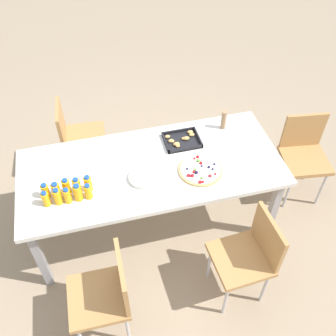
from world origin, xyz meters
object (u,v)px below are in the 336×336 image
plate_stack (143,178)px  juice_bottle_5 (45,191)px  party_table (152,172)px  chair_far_left (76,134)px  juice_bottle_4 (88,191)px  juice_bottle_6 (56,190)px  chair_near_right (250,253)px  fruit_pizza (200,170)px  chair_end (304,151)px  chair_near_left (107,292)px  juice_bottle_0 (46,199)px  juice_bottle_3 (78,192)px  snack_tray (182,140)px  cardboard_tube (224,120)px  juice_bottle_8 (77,186)px  juice_bottle_9 (88,184)px  juice_bottle_7 (66,187)px  juice_bottle_2 (67,196)px  napkin_stack (126,151)px  juice_bottle_1 (58,197)px

plate_stack → juice_bottle_5: bearing=179.6°
party_table → plate_stack: 0.17m
chair_far_left → juice_bottle_4: juice_bottle_4 is taller
juice_bottle_6 → chair_near_right: bearing=-27.6°
fruit_pizza → chair_end: bearing=11.7°
chair_near_left → juice_bottle_0: bearing=26.7°
juice_bottle_0 → juice_bottle_4: size_ratio=1.01×
juice_bottle_4 → plate_stack: size_ratio=0.61×
juice_bottle_3 → snack_tray: juice_bottle_3 is taller
chair_near_left → cardboard_tube: bearing=-45.9°
chair_near_left → juice_bottle_8: 0.78m
chair_near_left → fruit_pizza: 1.13m
juice_bottle_5 → juice_bottle_6: bearing=-7.6°
chair_near_left → fruit_pizza: (0.86, 0.68, 0.27)m
fruit_pizza → juice_bottle_9: bearing=178.3°
party_table → juice_bottle_4: bearing=-158.9°
cardboard_tube → snack_tray: bearing=-168.9°
juice_bottle_7 → juice_bottle_9: 0.16m
juice_bottle_3 → snack_tray: (0.89, 0.41, -0.06)m
snack_tray → plate_stack: (-0.40, -0.34, 0.00)m
juice_bottle_6 → juice_bottle_8: juice_bottle_8 is taller
chair_near_left → chair_near_right: same height
party_table → chair_far_left: size_ratio=2.50×
chair_near_left → juice_bottle_0: (-0.31, 0.64, 0.32)m
juice_bottle_2 → juice_bottle_4: juice_bottle_2 is taller
juice_bottle_0 → snack_tray: (1.12, 0.41, -0.05)m
party_table → juice_bottle_0: (-0.81, -0.19, 0.13)m
juice_bottle_4 → juice_bottle_9: (0.01, 0.07, 0.00)m
juice_bottle_2 → juice_bottle_4: size_ratio=1.01×
juice_bottle_4 → juice_bottle_6: 0.24m
party_table → fruit_pizza: size_ratio=6.06×
juice_bottle_0 → juice_bottle_2: (0.15, -0.01, -0.00)m
juice_bottle_3 → juice_bottle_5: (-0.23, 0.08, -0.01)m
juice_bottle_4 → cardboard_tube: cardboard_tube is taller
juice_bottle_3 → juice_bottle_8: (-0.00, 0.07, -0.01)m
chair_near_left → plate_stack: size_ratio=3.79×
juice_bottle_9 → napkin_stack: (0.33, 0.34, -0.06)m
juice_bottle_0 → juice_bottle_5: juice_bottle_0 is taller
chair_near_right → chair_near_left: bearing=88.8°
party_table → juice_bottle_0: size_ratio=15.52×
chair_end → juice_bottle_8: size_ratio=6.04×
napkin_stack → chair_end: bearing=-5.0°
chair_near_right → juice_bottle_4: bearing=57.2°
chair_far_left → juice_bottle_0: size_ratio=6.20×
juice_bottle_8 → cardboard_tube: (1.29, 0.42, 0.02)m
party_table → snack_tray: bearing=34.9°
juice_bottle_1 → juice_bottle_8: juice_bottle_1 is taller
juice_bottle_0 → juice_bottle_6: size_ratio=1.01×
chair_far_left → chair_near_right: size_ratio=1.00×
plate_stack → cardboard_tube: 0.90m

